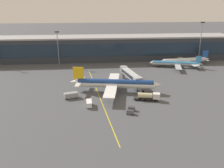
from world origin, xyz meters
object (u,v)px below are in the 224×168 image
at_px(crew_van, 89,103).
at_px(commuter_jet_near, 185,60).
at_px(baggage_cart_1, 131,109).
at_px(fuel_tanker, 149,96).
at_px(main_airliner, 115,83).
at_px(lavatory_truck, 71,95).
at_px(commuter_jet_far, 176,63).
at_px(baggage_cart_0, 130,112).

xyz_separation_m(crew_van, commuter_jet_near, (61.71, 59.69, 1.45)).
bearing_deg(baggage_cart_1, fuel_tanker, 46.17).
height_order(main_airliner, baggage_cart_1, main_airliner).
bearing_deg(lavatory_truck, baggage_cart_1, -30.88).
bearing_deg(main_airliner, commuter_jet_far, 42.49).
distance_m(main_airliner, baggage_cart_1, 20.95).
xyz_separation_m(fuel_tanker, baggage_cart_0, (-9.67, -12.10, -0.96)).
bearing_deg(baggage_cart_0, commuter_jet_near, 55.59).
relative_size(main_airliner, crew_van, 8.26).
relative_size(fuel_tanker, crew_van, 2.19).
bearing_deg(crew_van, lavatory_truck, 130.25).
relative_size(baggage_cart_0, commuter_jet_far, 0.09).
bearing_deg(crew_van, main_airliner, 51.98).
bearing_deg(commuter_jet_near, baggage_cart_0, -124.41).
relative_size(fuel_tanker, commuter_jet_far, 0.34).
height_order(lavatory_truck, commuter_jet_far, commuter_jet_far).
bearing_deg(commuter_jet_far, baggage_cart_0, -121.91).
distance_m(baggage_cart_0, commuter_jet_near, 82.39).
relative_size(main_airliner, commuter_jet_near, 1.18).
distance_m(crew_van, commuter_jet_near, 85.87).
xyz_separation_m(crew_van, baggage_cart_1, (16.15, -5.21, -0.53)).
relative_size(main_airliner, baggage_cart_0, 13.96).
bearing_deg(baggage_cart_1, commuter_jet_near, 54.93).
distance_m(main_airliner, commuter_jet_far, 56.58).
bearing_deg(crew_van, baggage_cart_1, -17.88).
bearing_deg(main_airliner, baggage_cart_0, -81.65).
xyz_separation_m(main_airliner, commuter_jet_near, (49.97, 44.67, -1.22)).
distance_m(commuter_jet_far, commuter_jet_near, 10.49).
xyz_separation_m(baggage_cart_0, commuter_jet_far, (38.29, 61.48, 1.75)).
distance_m(crew_van, baggage_cart_0, 17.27).
height_order(crew_van, commuter_jet_near, commuter_jet_near).
height_order(fuel_tanker, commuter_jet_near, commuter_jet_near).
height_order(lavatory_truck, baggage_cart_0, lavatory_truck).
relative_size(lavatory_truck, baggage_cart_1, 2.07).
height_order(main_airliner, crew_van, main_airliner).
bearing_deg(fuel_tanker, crew_van, -171.20).
height_order(lavatory_truck, commuter_jet_near, commuter_jet_near).
height_order(lavatory_truck, baggage_cart_1, lavatory_truck).
distance_m(main_airliner, baggage_cart_0, 23.74).
height_order(fuel_tanker, lavatory_truck, fuel_tanker).
bearing_deg(commuter_jet_near, main_airliner, -138.20).
bearing_deg(commuter_jet_near, commuter_jet_far, -141.95).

